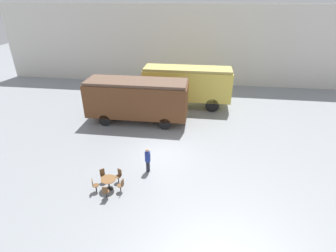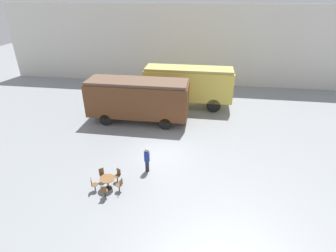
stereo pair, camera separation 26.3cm
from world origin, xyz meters
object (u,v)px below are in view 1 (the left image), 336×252
Objects in this scene: cafe_chair_0 at (121,185)px; passenger_coach_wooden at (137,98)px; passenger_coach_vintage at (187,83)px; visitor_person at (148,159)px; cafe_table_near at (109,181)px.

passenger_coach_wooden is at bearing -71.72° from cafe_chair_0.
passenger_coach_vintage is 9.49× the size of cafe_chair_0.
passenger_coach_vintage is 13.40m from cafe_chair_0.
cafe_chair_0 is 2.38m from visitor_person.
passenger_coach_vintage reaches higher than cafe_table_near.
passenger_coach_wooden reaches higher than visitor_person.
passenger_coach_vintage reaches higher than visitor_person.
cafe_table_near is (-3.51, -12.85, -1.74)m from passenger_coach_vintage.
passenger_coach_wooden is 9.95× the size of cafe_table_near.
passenger_coach_vintage is 4.98× the size of visitor_person.
visitor_person reaches higher than cafe_chair_0.
cafe_table_near is 2.71m from visitor_person.
passenger_coach_vintage is 0.98× the size of passenger_coach_wooden.
passenger_coach_wooden is 9.71× the size of cafe_chair_0.
passenger_coach_wooden reaches higher than cafe_chair_0.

